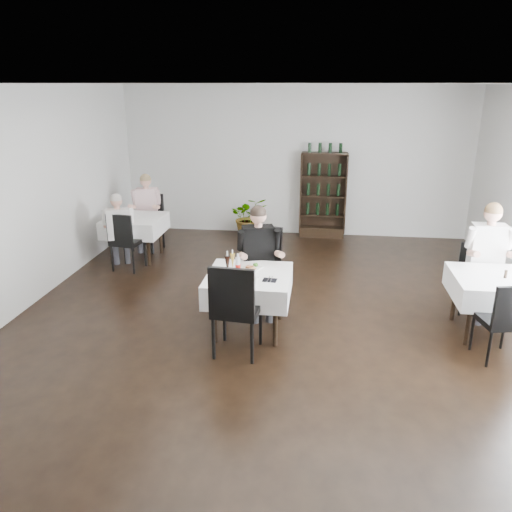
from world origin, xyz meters
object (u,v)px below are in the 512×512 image
Objects in this scene: potted_tree at (249,217)px; main_table at (249,285)px; diner_main at (259,253)px; wine_shelf at (323,196)px.

main_table is at bearing -81.85° from potted_tree.
diner_main reaches higher than main_table.
potted_tree is (-0.59, 4.14, -0.21)m from main_table.
diner_main is (0.06, 0.53, 0.25)m from main_table.
diner_main is (-0.84, -3.79, 0.03)m from wine_shelf.
wine_shelf is 1.56m from potted_tree.
potted_tree is 0.55× the size of diner_main.
potted_tree is (-1.49, -0.17, -0.43)m from wine_shelf.
main_table is at bearing -101.78° from wine_shelf.
diner_main reaches higher than potted_tree.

